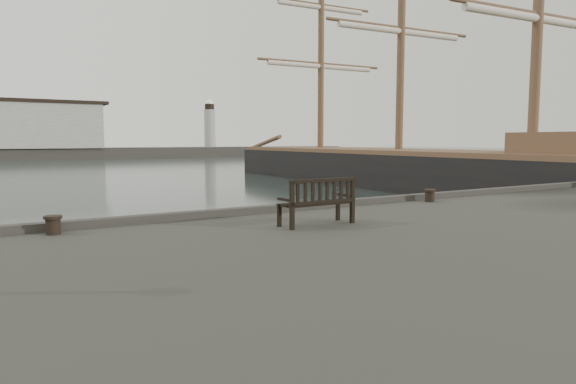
# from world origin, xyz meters

# --- Properties ---
(ground) EXTENTS (400.00, 400.00, 0.00)m
(ground) POSITION_xyz_m (0.00, 0.00, 0.00)
(ground) COLOR black
(ground) RESTS_ON ground
(bench) EXTENTS (1.76, 0.65, 1.00)m
(bench) POSITION_xyz_m (0.11, -2.45, 1.88)
(bench) COLOR black
(bench) RESTS_ON quay
(bollard_left) EXTENTS (0.39, 0.39, 0.37)m
(bollard_left) POSITION_xyz_m (-4.98, -0.62, 1.75)
(bollard_left) COLOR black
(bollard_left) RESTS_ON quay
(bollard_right) EXTENTS (0.45, 0.45, 0.38)m
(bollard_right) POSITION_xyz_m (5.50, -0.71, 1.75)
(bollard_right) COLOR black
(bollard_right) RESTS_ON quay
(tall_ship_main) EXTENTS (10.99, 41.16, 30.51)m
(tall_ship_main) POSITION_xyz_m (21.32, 17.08, 0.77)
(tall_ship_main) COLOR black
(tall_ship_main) RESTS_ON ground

